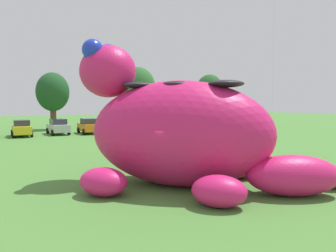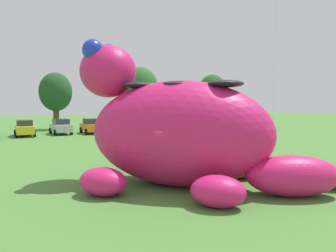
{
  "view_description": "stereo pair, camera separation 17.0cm",
  "coord_description": "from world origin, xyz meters",
  "px_view_note": "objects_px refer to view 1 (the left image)",
  "views": [
    {
      "loc": [
        -6.15,
        -11.89,
        3.56
      ],
      "look_at": [
        0.4,
        1.16,
        2.48
      ],
      "focal_mm": 34.74,
      "sensor_mm": 36.0,
      "label": 1
    },
    {
      "loc": [
        -6.0,
        -11.97,
        3.56
      ],
      "look_at": [
        0.4,
        1.16,
        2.48
      ],
      "focal_mm": 34.74,
      "sensor_mm": 36.0,
      "label": 2
    }
  ],
  "objects_px": {
    "giant_inflatable_creature": "(179,132)",
    "spectator_near_inflatable": "(111,128)",
    "car_silver": "(58,127)",
    "car_yellow": "(22,128)",
    "car_orange": "(89,126)",
    "car_blue": "(124,125)"
  },
  "relations": [
    {
      "from": "car_yellow",
      "to": "spectator_near_inflatable",
      "type": "distance_m",
      "value": 9.2
    },
    {
      "from": "car_orange",
      "to": "car_blue",
      "type": "distance_m",
      "value": 4.06
    },
    {
      "from": "car_silver",
      "to": "car_orange",
      "type": "relative_size",
      "value": 1.02
    },
    {
      "from": "car_yellow",
      "to": "car_blue",
      "type": "relative_size",
      "value": 0.99
    },
    {
      "from": "car_yellow",
      "to": "car_silver",
      "type": "distance_m",
      "value": 3.75
    },
    {
      "from": "car_blue",
      "to": "spectator_near_inflatable",
      "type": "distance_m",
      "value": 3.54
    },
    {
      "from": "car_blue",
      "to": "giant_inflatable_creature",
      "type": "bearing_deg",
      "value": -103.61
    },
    {
      "from": "car_yellow",
      "to": "car_silver",
      "type": "xyz_separation_m",
      "value": [
        3.7,
        0.58,
        0.0
      ]
    },
    {
      "from": "giant_inflatable_creature",
      "to": "car_blue",
      "type": "height_order",
      "value": "giant_inflatable_creature"
    },
    {
      "from": "giant_inflatable_creature",
      "to": "spectator_near_inflatable",
      "type": "xyz_separation_m",
      "value": [
        3.46,
        21.41,
        -1.46
      ]
    },
    {
      "from": "giant_inflatable_creature",
      "to": "car_yellow",
      "type": "xyz_separation_m",
      "value": [
        -5.12,
        24.73,
        -1.45
      ]
    },
    {
      "from": "car_yellow",
      "to": "car_blue",
      "type": "distance_m",
      "value": 10.96
    },
    {
      "from": "car_yellow",
      "to": "spectator_near_inflatable",
      "type": "xyz_separation_m",
      "value": [
        8.58,
        -3.32,
        -0.01
      ]
    },
    {
      "from": "car_orange",
      "to": "spectator_near_inflatable",
      "type": "relative_size",
      "value": 2.42
    },
    {
      "from": "car_silver",
      "to": "spectator_near_inflatable",
      "type": "relative_size",
      "value": 2.47
    },
    {
      "from": "car_yellow",
      "to": "spectator_near_inflatable",
      "type": "relative_size",
      "value": 2.42
    },
    {
      "from": "car_orange",
      "to": "car_yellow",
      "type": "bearing_deg",
      "value": 179.68
    },
    {
      "from": "car_yellow",
      "to": "spectator_near_inflatable",
      "type": "bearing_deg",
      "value": -21.18
    },
    {
      "from": "car_silver",
      "to": "car_yellow",
      "type": "bearing_deg",
      "value": -171.07
    },
    {
      "from": "car_blue",
      "to": "car_yellow",
      "type": "bearing_deg",
      "value": 176.42
    },
    {
      "from": "spectator_near_inflatable",
      "to": "car_blue",
      "type": "bearing_deg",
      "value": 48.19
    },
    {
      "from": "car_yellow",
      "to": "car_orange",
      "type": "distance_m",
      "value": 6.93
    }
  ]
}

